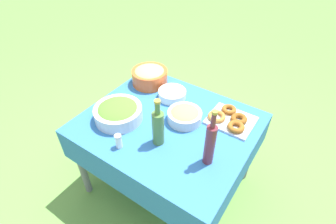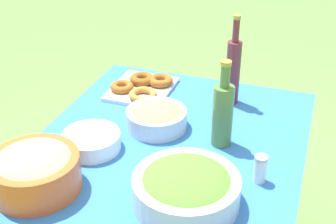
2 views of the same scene
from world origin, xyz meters
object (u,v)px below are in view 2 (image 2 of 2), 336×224
Objects in this scene: donut_platter at (143,87)px; salad_bowl at (186,187)px; pasta_bowl at (35,169)px; plate_stack at (91,141)px; fruit_bowl at (156,117)px; wine_bottle at (233,69)px; olive_oil_bottle at (223,113)px.

salad_bowl is at bearing 31.74° from donut_platter.
plate_stack is (-0.25, 0.06, -0.04)m from pasta_bowl.
fruit_bowl is at bearing 141.43° from plate_stack.
plate_stack is at bearing -37.95° from wine_bottle.
donut_platter is 1.34× the size of fruit_bowl.
plate_stack is 0.27m from fruit_bowl.
olive_oil_bottle is 1.41× the size of fruit_bowl.
olive_oil_bottle is at bearing 131.82° from pasta_bowl.
wine_bottle reaches higher than plate_stack.
olive_oil_bottle is 0.32m from wine_bottle.
pasta_bowl is 0.51m from fruit_bowl.
plate_stack is at bearing 166.65° from pasta_bowl.
donut_platter is 0.40m from wine_bottle.
fruit_bowl is (0.26, 0.16, 0.02)m from donut_platter.
olive_oil_bottle reaches higher than pasta_bowl.
pasta_bowl is (0.08, -0.46, 0.01)m from salad_bowl.
wine_bottle is at bearing 142.05° from plate_stack.
plate_stack is at bearing -0.75° from donut_platter.
plate_stack reaches higher than donut_platter.
salad_bowl is at bearing 67.30° from plate_stack.
fruit_bowl is at bearing 153.84° from pasta_bowl.
salad_bowl is 0.86× the size of wine_bottle.
wine_bottle is at bearing -173.90° from olive_oil_bottle.
fruit_bowl is at bearing -37.50° from wine_bottle.
olive_oil_bottle is at bearing 55.35° from donut_platter.
plate_stack is 0.90× the size of fruit_bowl.
salad_bowl is 1.40× the size of fruit_bowl.
wine_bottle is (-0.32, -0.03, 0.02)m from olive_oil_bottle.
pasta_bowl is at bearing -30.87° from wine_bottle.
olive_oil_bottle is (0.29, 0.41, 0.10)m from donut_platter.
plate_stack is at bearing -66.96° from olive_oil_bottle.
wine_bottle reaches higher than olive_oil_bottle.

